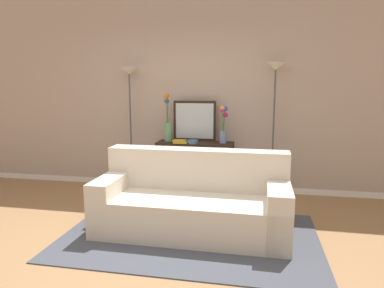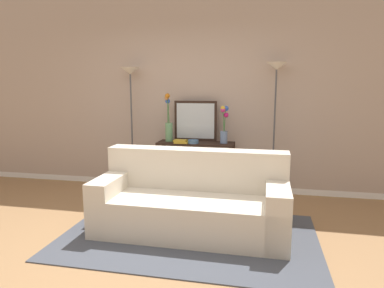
# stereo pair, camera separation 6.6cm
# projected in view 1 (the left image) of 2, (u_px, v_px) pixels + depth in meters

# --- Properties ---
(ground_plane) EXTENTS (16.00, 16.00, 0.02)m
(ground_plane) POSITION_uv_depth(u_px,v_px,m) (139.00, 253.00, 3.34)
(ground_plane) COLOR #9E754C
(back_wall) EXTENTS (12.00, 0.15, 3.02)m
(back_wall) POSITION_uv_depth(u_px,v_px,m) (186.00, 91.00, 5.27)
(back_wall) COLOR white
(back_wall) RESTS_ON ground
(area_rug) EXTENTS (2.68, 1.69, 0.01)m
(area_rug) POSITION_uv_depth(u_px,v_px,m) (190.00, 236.00, 3.69)
(area_rug) COLOR #474C56
(area_rug) RESTS_ON ground
(couch) EXTENTS (2.06, 0.87, 0.88)m
(couch) POSITION_uv_depth(u_px,v_px,m) (193.00, 203.00, 3.79)
(couch) COLOR beige
(couch) RESTS_ON ground
(console_table) EXTENTS (1.11, 0.37, 0.78)m
(console_table) POSITION_uv_depth(u_px,v_px,m) (195.00, 159.00, 5.06)
(console_table) COLOR black
(console_table) RESTS_ON ground
(floor_lamp_left) EXTENTS (0.28, 0.28, 1.86)m
(floor_lamp_left) POSITION_uv_depth(u_px,v_px,m) (130.00, 95.00, 5.16)
(floor_lamp_left) COLOR #4C4C51
(floor_lamp_left) RESTS_ON ground
(floor_lamp_right) EXTENTS (0.28, 0.28, 1.91)m
(floor_lamp_right) POSITION_uv_depth(u_px,v_px,m) (275.00, 93.00, 4.76)
(floor_lamp_right) COLOR #4C4C51
(floor_lamp_right) RESTS_ON ground
(wall_mirror) EXTENTS (0.64, 0.02, 0.59)m
(wall_mirror) POSITION_uv_depth(u_px,v_px,m) (195.00, 121.00, 5.12)
(wall_mirror) COLOR black
(wall_mirror) RESTS_ON console_table
(vase_tall_flowers) EXTENTS (0.11, 0.13, 0.70)m
(vase_tall_flowers) POSITION_uv_depth(u_px,v_px,m) (168.00, 123.00, 5.07)
(vase_tall_flowers) COLOR #669E6B
(vase_tall_flowers) RESTS_ON console_table
(vase_short_flowers) EXTENTS (0.11, 0.13, 0.53)m
(vase_short_flowers) POSITION_uv_depth(u_px,v_px,m) (223.00, 126.00, 4.90)
(vase_short_flowers) COLOR #6B84AD
(vase_short_flowers) RESTS_ON console_table
(fruit_bowl) EXTENTS (0.15, 0.15, 0.05)m
(fruit_bowl) POSITION_uv_depth(u_px,v_px,m) (193.00, 142.00, 4.91)
(fruit_bowl) COLOR #4C7093
(fruit_bowl) RESTS_ON console_table
(book_stack) EXTENTS (0.21, 0.16, 0.05)m
(book_stack) POSITION_uv_depth(u_px,v_px,m) (180.00, 142.00, 4.94)
(book_stack) COLOR gold
(book_stack) RESTS_ON console_table
(book_row_under_console) EXTENTS (0.31, 0.17, 0.13)m
(book_row_under_console) POSITION_uv_depth(u_px,v_px,m) (175.00, 189.00, 5.20)
(book_row_under_console) COLOR silver
(book_row_under_console) RESTS_ON ground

